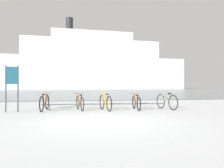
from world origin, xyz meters
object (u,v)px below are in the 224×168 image
Objects in this scene: bicycle_1 at (80,103)px; info_sign at (12,80)px; bicycle_4 at (167,101)px; ferry_ship at (95,66)px; bicycle_3 at (136,102)px; bicycle_0 at (45,103)px; bicycle_2 at (105,102)px.

info_sign is at bearing -173.91° from bicycle_1.
ferry_ship is at bearing 88.65° from bicycle_4.
ferry_ship is at bearing 81.01° from info_sign.
bicycle_1 reaches higher than bicycle_3.
info_sign reaches higher than bicycle_0.
info_sign reaches higher than bicycle_3.
bicycle_2 is at bearing -12.12° from bicycle_1.
bicycle_3 is 5.67m from info_sign.
bicycle_2 is at bearing 179.87° from bicycle_3.
bicycle_1 is at bearing 0.44° from bicycle_0.
bicycle_0 is at bearing -97.62° from ferry_ship.
info_sign is 0.04× the size of ferry_ship.
bicycle_2 is at bearing 0.86° from info_sign.
info_sign reaches higher than bicycle_2.
info_sign is (-5.58, -0.06, 1.02)m from bicycle_3.
info_sign is (-1.33, -0.30, 1.00)m from bicycle_0.
bicycle_2 is 1.49m from bicycle_3.
bicycle_0 is at bearing 177.68° from bicycle_4.
bicycle_3 is (4.25, -0.24, -0.03)m from bicycle_0.
bicycle_1 is at bearing 174.52° from bicycle_3.
bicycle_1 is 2.67m from bicycle_3.
bicycle_1 is 1.01× the size of bicycle_3.
bicycle_4 is 7.18m from info_sign.
bicycle_0 reaches higher than bicycle_3.
bicycle_1 is 3.11m from info_sign.
bicycle_2 is 0.04× the size of ferry_ship.
bicycle_1 is 1.19m from bicycle_2.
bicycle_4 is at bearing -2.32° from bicycle_0.
bicycle_0 is at bearing 175.07° from bicycle_2.
bicycle_3 is at bearing -5.48° from bicycle_1.
ferry_ship is (8.36, 52.85, 5.18)m from info_sign.
ferry_ship reaches higher than bicycle_1.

